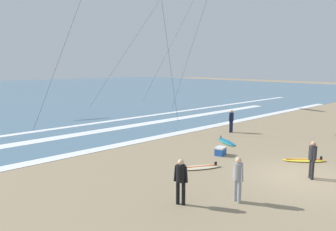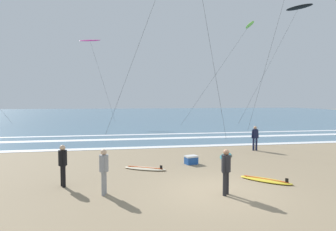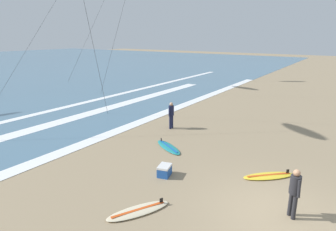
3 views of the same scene
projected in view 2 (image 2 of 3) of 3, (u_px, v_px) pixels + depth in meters
The scene contains 16 objects.
ground_plane at pixel (217, 191), 10.12m from camera, with size 160.00×160.00×0.00m, color #937F60.
ocean_surface at pixel (134, 114), 63.51m from camera, with size 140.00×90.00×0.01m, color slate.
wave_foam_shoreline at pixel (145, 147), 19.37m from camera, with size 56.88×0.84×0.01m, color white.
wave_foam_mid_break at pixel (154, 139), 23.81m from camera, with size 40.60×1.07×0.01m, color white.
wave_foam_outer_break at pixel (173, 134), 27.14m from camera, with size 58.69×0.65×0.01m, color white.
surfer_left_near at pixel (63, 162), 10.61m from camera, with size 0.32×0.49×1.60m.
surfer_left_far at pixel (226, 168), 9.68m from camera, with size 0.43×0.42×1.60m.
surfer_background_far at pixel (255, 136), 18.23m from camera, with size 0.51×0.32×1.60m.
surfer_foreground_main at pixel (104, 167), 9.72m from camera, with size 0.32×0.52×1.60m.
surfboard_left_pile at pixel (226, 156), 16.28m from camera, with size 1.54×2.13×0.25m.
surfboard_foreground_flat at pixel (266, 180), 11.38m from camera, with size 1.89×1.92×0.25m.
surfboard_near_water at pixel (145, 168), 13.31m from camera, with size 2.14×1.51×0.25m.
kite_lime_high_left at pixel (249, 26), 33.70m from camera, with size 8.42×5.37×12.56m.
kite_magenta_mid_center at pixel (90, 41), 40.17m from camera, with size 5.08×3.15×12.06m.
kite_black_far_right at pixel (299, 8), 33.93m from camera, with size 6.26×7.25×14.75m.
cooler_box at pixel (191, 160), 14.40m from camera, with size 0.71×0.59×0.44m.
Camera 2 is at (-3.50, -9.49, 3.30)m, focal length 29.91 mm.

